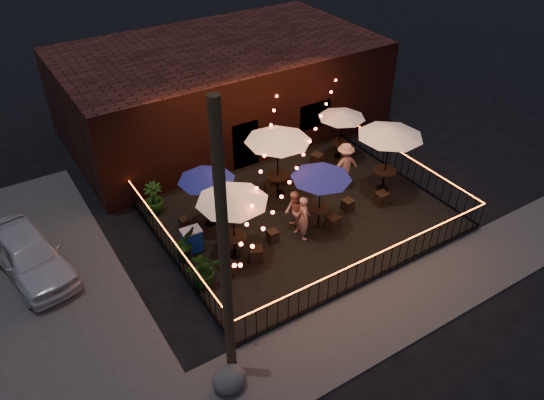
{
  "coord_description": "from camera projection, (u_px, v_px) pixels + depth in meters",
  "views": [
    {
      "loc": [
        -9.23,
        -10.67,
        12.01
      ],
      "look_at": [
        -1.37,
        1.81,
        1.46
      ],
      "focal_mm": 35.0,
      "sensor_mm": 36.0,
      "label": 1
    }
  ],
  "objects": [
    {
      "name": "bistro_chair_4",
      "position": [
        273.0,
        236.0,
        18.3
      ],
      "size": [
        0.37,
        0.37,
        0.42
      ],
      "primitive_type": "cube",
      "rotation": [
        0.0,
        0.0,
        -0.04
      ],
      "color": "black",
      "rests_on": "patio"
    },
    {
      "name": "bistro_chair_6",
      "position": [
        270.0,
        189.0,
        20.56
      ],
      "size": [
        0.54,
        0.54,
        0.5
      ],
      "primitive_type": "cube",
      "rotation": [
        0.0,
        0.0,
        -0.35
      ],
      "color": "black",
      "rests_on": "patio"
    },
    {
      "name": "cafe_table_3",
      "position": [
        278.0,
        137.0,
        19.29
      ],
      "size": [
        3.14,
        3.14,
        2.74
      ],
      "rotation": [
        0.0,
        0.0,
        0.32
      ],
      "color": "black",
      "rests_on": "patio"
    },
    {
      "name": "boulder",
      "position": [
        229.0,
        379.0,
        13.59
      ],
      "size": [
        0.98,
        0.86,
        0.71
      ],
      "primitive_type": "ellipsoid",
      "rotation": [
        0.0,
        0.0,
        0.1
      ],
      "color": "#484944",
      "rests_on": "ground"
    },
    {
      "name": "cooler",
      "position": [
        192.0,
        240.0,
        17.75
      ],
      "size": [
        0.69,
        0.52,
        0.88
      ],
      "rotation": [
        0.0,
        0.0,
        -0.06
      ],
      "color": "#0E37A4",
      "rests_on": "patio"
    },
    {
      "name": "bistro_chair_7",
      "position": [
        282.0,
        177.0,
        21.28
      ],
      "size": [
        0.49,
        0.49,
        0.45
      ],
      "primitive_type": "cube",
      "rotation": [
        0.0,
        0.0,
        2.78
      ],
      "color": "black",
      "rests_on": "patio"
    },
    {
      "name": "cafe_table_5",
      "position": [
        342.0,
        115.0,
        21.89
      ],
      "size": [
        2.12,
        2.12,
        2.19
      ],
      "rotation": [
        0.0,
        0.0,
        -0.07
      ],
      "color": "black",
      "rests_on": "patio"
    },
    {
      "name": "bistro_chair_2",
      "position": [
        185.0,
        223.0,
        18.9
      ],
      "size": [
        0.34,
        0.34,
        0.4
      ],
      "primitive_type": "cube",
      "rotation": [
        0.0,
        0.0,
        -0.02
      ],
      "color": "black",
      "rests_on": "patio"
    },
    {
      "name": "patron_c",
      "position": [
        345.0,
        165.0,
        20.75
      ],
      "size": [
        1.27,
        0.85,
        1.83
      ],
      "primitive_type": "imported",
      "rotation": [
        0.0,
        0.0,
        2.98
      ],
      "color": "tan",
      "rests_on": "patio"
    },
    {
      "name": "fence_left",
      "position": [
        174.0,
        252.0,
        17.15
      ],
      "size": [
        0.04,
        8.0,
        1.04
      ],
      "rotation": [
        0.0,
        0.0,
        1.57
      ],
      "color": "black",
      "rests_on": "patio"
    },
    {
      "name": "bistro_chair_8",
      "position": [
        348.0,
        205.0,
        19.73
      ],
      "size": [
        0.42,
        0.42,
        0.45
      ],
      "primitive_type": "cube",
      "rotation": [
        0.0,
        0.0,
        0.12
      ],
      "color": "black",
      "rests_on": "patio"
    },
    {
      "name": "brick_building",
      "position": [
        221.0,
        88.0,
        24.48
      ],
      "size": [
        14.0,
        8.0,
        4.0
      ],
      "color": "black",
      "rests_on": "ground"
    },
    {
      "name": "bistro_chair_1",
      "position": [
        256.0,
        254.0,
        17.45
      ],
      "size": [
        0.57,
        0.57,
        0.51
      ],
      "primitive_type": "cube",
      "rotation": [
        0.0,
        0.0,
        2.71
      ],
      "color": "black",
      "rests_on": "patio"
    },
    {
      "name": "festoon_lights",
      "position": [
        283.0,
        172.0,
        17.6
      ],
      "size": [
        10.02,
        8.72,
        1.32
      ],
      "color": "#FF331D",
      "rests_on": "ground"
    },
    {
      "name": "potted_shrub_b",
      "position": [
        186.0,
        243.0,
        17.3
      ],
      "size": [
        0.74,
        0.6,
        1.31
      ],
      "primitive_type": "imported",
      "rotation": [
        0.0,
        0.0,
        -0.03
      ],
      "color": "#193D11",
      "rests_on": "patio"
    },
    {
      "name": "potted_shrub_a",
      "position": [
        204.0,
        269.0,
        16.36
      ],
      "size": [
        1.27,
        1.17,
        1.2
      ],
      "primitive_type": "imported",
      "rotation": [
        0.0,
        0.0,
        -0.25
      ],
      "color": "#143C10",
      "rests_on": "patio"
    },
    {
      "name": "ground",
      "position": [
        333.0,
        248.0,
        18.33
      ],
      "size": [
        110.0,
        110.0,
        0.0
      ],
      "primitive_type": "plane",
      "color": "black",
      "rests_on": "ground"
    },
    {
      "name": "fence_front",
      "position": [
        374.0,
        267.0,
        16.57
      ],
      "size": [
        10.0,
        0.04,
        1.04
      ],
      "color": "black",
      "rests_on": "patio"
    },
    {
      "name": "utility_pole",
      "position": [
        225.0,
        260.0,
        11.87
      ],
      "size": [
        0.26,
        0.26,
        8.0
      ],
      "primitive_type": "cylinder",
      "color": "#322114",
      "rests_on": "ground"
    },
    {
      "name": "cafe_table_4",
      "position": [
        391.0,
        132.0,
        19.58
      ],
      "size": [
        3.09,
        3.09,
        2.75
      ],
      "rotation": [
        0.0,
        0.0,
        -0.28
      ],
      "color": "black",
      "rests_on": "patio"
    },
    {
      "name": "bistro_chair_0",
      "position": [
        232.0,
        269.0,
        16.94
      ],
      "size": [
        0.45,
        0.45,
        0.41
      ],
      "primitive_type": "cube",
      "rotation": [
        0.0,
        0.0,
        0.37
      ],
      "color": "black",
      "rests_on": "patio"
    },
    {
      "name": "bistro_chair_9",
      "position": [
        381.0,
        199.0,
        20.03
      ],
      "size": [
        0.46,
        0.46,
        0.51
      ],
      "primitive_type": "cube",
      "rotation": [
        0.0,
        0.0,
        3.08
      ],
      "color": "black",
      "rests_on": "patio"
    },
    {
      "name": "patio",
      "position": [
        300.0,
        216.0,
        19.66
      ],
      "size": [
        10.0,
        8.0,
        0.15
      ],
      "primitive_type": "cube",
      "color": "black",
      "rests_on": "ground"
    },
    {
      "name": "sidewalk",
      "position": [
        399.0,
        306.0,
        16.08
      ],
      "size": [
        18.0,
        2.5,
        0.05
      ],
      "primitive_type": "cube",
      "color": "#433F3D",
      "rests_on": "ground"
    },
    {
      "name": "bistro_chair_10",
      "position": [
        317.0,
        160.0,
        22.33
      ],
      "size": [
        0.57,
        0.57,
        0.51
      ],
      "primitive_type": "cube",
      "rotation": [
        0.0,
        0.0,
        0.39
      ],
      "color": "black",
      "rests_on": "patio"
    },
    {
      "name": "potted_shrub_c",
      "position": [
        154.0,
        198.0,
        19.43
      ],
      "size": [
        0.77,
        0.77,
        1.22
      ],
      "primitive_type": "imported",
      "rotation": [
        0.0,
        0.0,
        -0.13
      ],
      "color": "#0E360A",
      "rests_on": "patio"
    },
    {
      "name": "patron_b",
      "position": [
        294.0,
        212.0,
        18.44
      ],
      "size": [
        0.82,
        0.93,
        1.59
      ],
      "primitive_type": "imported",
      "rotation": [
        0.0,
        0.0,
        -1.9
      ],
      "color": "tan",
      "rests_on": "patio"
    },
    {
      "name": "bistro_chair_5",
      "position": [
        333.0,
        222.0,
        18.84
      ],
      "size": [
        0.48,
        0.48,
        0.5
      ],
      "primitive_type": "cube",
      "rotation": [
        0.0,
        0.0,
        3.28
      ],
      "color": "black",
      "rests_on": "patio"
    },
    {
      "name": "cafe_table_0",
      "position": [
        232.0,
        197.0,
        16.46
      ],
      "size": [
        2.88,
        2.88,
        2.57
      ],
      "rotation": [
        0.0,
        0.0,
        -0.28
      ],
      "color": "black",
      "rests_on": "patio"
    },
    {
      "name": "patron_a",
      "position": [
        304.0,
        218.0,
        18.09
      ],
      "size": [
        0.62,
        0.73,
        1.69
      ],
      "primitive_type": "imported",
      "rotation": [
        0.0,
        0.0,
        1.15
      ],
      "color": "tan",
      "rests_on": "patio"
    },
    {
      "name": "bistro_chair_3",
      "position": [
        218.0,
        205.0,
        19.68
      ],
      "size": [
        0.47,
        0.47,
        0.5
      ],
      "primitive_type": "cube",
      "rotation": [
        0.0,
        0.0,
        3.03
      ],
      "color": "black",
      "rests_on": "patio"
    },
    {
      "name": "cafe_table_2",
      "position": [
        321.0,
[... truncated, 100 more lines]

